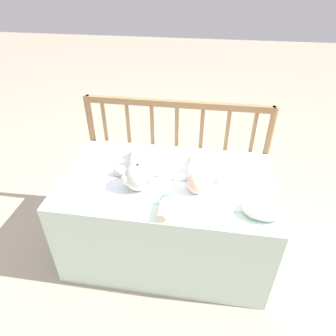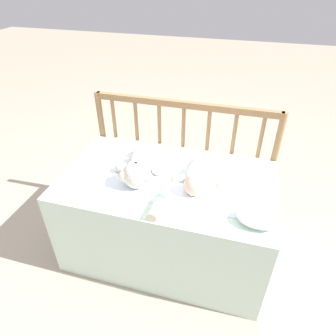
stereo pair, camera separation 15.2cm
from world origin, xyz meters
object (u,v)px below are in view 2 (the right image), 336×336
object	(u,v)px
baby_bottle	(157,206)
teddy_bear	(140,166)
baby	(197,175)
small_pillow	(258,218)

from	to	relation	value
baby_bottle	teddy_bear	bearing A→B (deg)	125.67
baby	baby_bottle	distance (m)	0.28
small_pillow	baby_bottle	xyz separation A→B (m)	(-0.44, -0.04, -0.01)
small_pillow	baby_bottle	distance (m)	0.44
baby	small_pillow	bearing A→B (deg)	-34.40
teddy_bear	baby	bearing A→B (deg)	4.62
baby	teddy_bear	bearing A→B (deg)	-175.38
small_pillow	baby_bottle	bearing A→B (deg)	-174.81
baby_bottle	small_pillow	bearing A→B (deg)	5.19
baby	small_pillow	xyz separation A→B (m)	(0.31, -0.21, -0.01)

